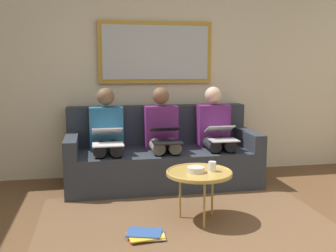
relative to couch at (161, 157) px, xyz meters
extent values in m
cube|color=beige|center=(0.00, -0.48, 0.99)|extent=(6.00, 0.12, 2.60)
cube|color=brown|center=(0.00, 1.27, -0.31)|extent=(2.60, 1.80, 0.01)
cube|color=#2D333D|center=(0.00, 0.07, -0.10)|extent=(2.20, 0.90, 0.42)
cube|color=#2D333D|center=(0.00, -0.28, 0.35)|extent=(2.20, 0.20, 0.48)
cube|color=#2D333D|center=(-1.03, 0.07, 0.21)|extent=(0.14, 0.90, 0.20)
cube|color=#2D333D|center=(1.03, 0.07, 0.21)|extent=(0.14, 0.90, 0.20)
cube|color=#B7892D|center=(0.00, -0.39, 1.24)|extent=(1.42, 0.04, 0.76)
cube|color=#B2B7BC|center=(0.00, -0.37, 1.24)|extent=(1.32, 0.01, 0.66)
cylinder|color=tan|center=(-0.13, 1.22, 0.13)|extent=(0.59, 0.59, 0.03)
torus|color=tan|center=(-0.13, 1.22, 0.14)|extent=(0.59, 0.59, 0.02)
cylinder|color=#B28E42|center=(-0.13, 1.40, -0.10)|extent=(0.02, 0.02, 0.43)
cylinder|color=#B28E42|center=(-0.28, 1.13, -0.10)|extent=(0.02, 0.02, 0.43)
cylinder|color=#B28E42|center=(0.02, 1.13, -0.10)|extent=(0.02, 0.02, 0.43)
cylinder|color=silver|center=(-0.25, 1.22, 0.19)|extent=(0.07, 0.07, 0.09)
cylinder|color=beige|center=(-0.09, 1.23, 0.17)|extent=(0.16, 0.16, 0.05)
cube|color=#66236B|center=(-0.64, -0.03, 0.36)|extent=(0.38, 0.22, 0.50)
sphere|color=beige|center=(-0.64, -0.03, 0.73)|extent=(0.20, 0.20, 0.20)
cylinder|color=#232328|center=(-0.73, 0.18, 0.18)|extent=(0.14, 0.42, 0.14)
cylinder|color=#232328|center=(-0.55, 0.18, 0.18)|extent=(0.14, 0.42, 0.14)
cylinder|color=#232328|center=(-0.73, 0.39, -0.10)|extent=(0.11, 0.11, 0.42)
cylinder|color=#232328|center=(-0.55, 0.39, -0.10)|extent=(0.11, 0.11, 0.42)
cube|color=silver|center=(-0.64, 0.39, 0.25)|extent=(0.31, 0.22, 0.01)
cube|color=silver|center=(-0.64, 0.23, 0.36)|extent=(0.31, 0.20, 0.10)
cube|color=#A5C6EA|center=(-0.64, 0.24, 0.36)|extent=(0.28, 0.18, 0.08)
cube|color=#66236B|center=(0.00, -0.03, 0.36)|extent=(0.38, 0.22, 0.50)
sphere|color=brown|center=(0.00, -0.03, 0.73)|extent=(0.20, 0.20, 0.20)
cylinder|color=gray|center=(-0.09, 0.18, 0.18)|extent=(0.14, 0.42, 0.14)
cylinder|color=gray|center=(0.09, 0.18, 0.18)|extent=(0.14, 0.42, 0.14)
cylinder|color=gray|center=(-0.09, 0.39, -0.10)|extent=(0.11, 0.11, 0.42)
cylinder|color=gray|center=(0.09, 0.39, -0.10)|extent=(0.11, 0.11, 0.42)
cube|color=black|center=(0.00, 0.39, 0.25)|extent=(0.32, 0.24, 0.01)
cube|color=black|center=(0.00, 0.23, 0.37)|extent=(0.32, 0.23, 0.09)
cube|color=#A5C6EA|center=(0.00, 0.23, 0.38)|extent=(0.29, 0.20, 0.07)
cube|color=#235B84|center=(0.64, -0.03, 0.36)|extent=(0.38, 0.22, 0.50)
sphere|color=brown|center=(0.64, -0.03, 0.73)|extent=(0.20, 0.20, 0.20)
cylinder|color=#232328|center=(0.55, 0.18, 0.18)|extent=(0.14, 0.42, 0.14)
cylinder|color=#232328|center=(0.73, 0.18, 0.18)|extent=(0.14, 0.42, 0.14)
cylinder|color=#232328|center=(0.55, 0.39, -0.10)|extent=(0.11, 0.11, 0.42)
cylinder|color=#232328|center=(0.73, 0.39, -0.10)|extent=(0.11, 0.11, 0.42)
cube|color=white|center=(0.64, 0.39, 0.25)|extent=(0.33, 0.24, 0.01)
cube|color=white|center=(0.64, 0.22, 0.37)|extent=(0.33, 0.22, 0.11)
cube|color=#A5C6EA|center=(0.64, 0.23, 0.37)|extent=(0.29, 0.19, 0.09)
cube|color=red|center=(0.39, 1.48, -0.30)|extent=(0.29, 0.22, 0.01)
cube|color=white|center=(0.38, 1.50, -0.29)|extent=(0.29, 0.22, 0.01)
cube|color=yellow|center=(0.39, 1.51, -0.28)|extent=(0.30, 0.23, 0.01)
cube|color=#33569E|center=(0.40, 1.47, -0.27)|extent=(0.33, 0.27, 0.01)
camera|label=1|loc=(0.78, 4.50, 1.08)|focal=42.00mm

